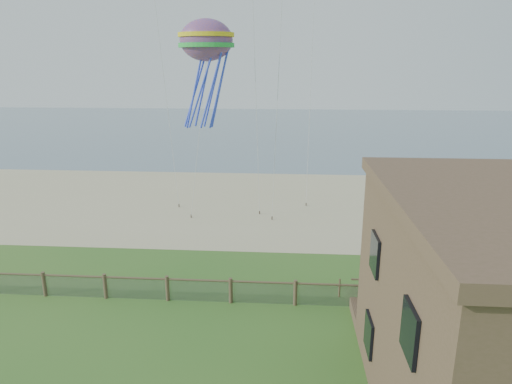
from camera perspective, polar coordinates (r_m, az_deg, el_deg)
sand_beach at (r=36.75m, az=-0.06°, el=-1.32°), size 72.00×20.00×0.02m
ocean at (r=79.81m, az=2.25°, el=7.99°), size 160.00×68.00×0.02m
chainlink_fence at (r=21.77m, az=-3.18°, el=-12.37°), size 36.20×0.20×1.25m
picnic_table at (r=19.23m, az=20.23°, el=-18.01°), size 2.47×2.22×0.85m
octopus_kite at (r=28.38m, az=-6.14°, el=14.79°), size 4.03×3.54×6.90m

